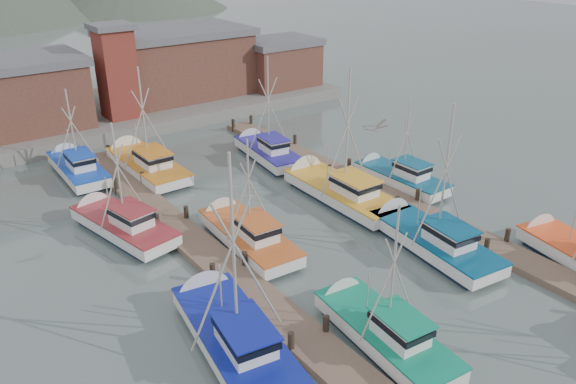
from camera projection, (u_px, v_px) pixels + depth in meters
ground at (386, 275)px, 30.75m from camera, size 260.00×260.00×0.00m
dock_left at (239, 281)px, 29.86m from camera, size 2.30×46.00×1.50m
dock_right at (418, 211)px, 37.38m from camera, size 2.30×46.00×1.50m
quay at (127, 109)px, 57.55m from camera, size 44.00×16.00×1.20m
shed_left at (9, 94)px, 48.61m from camera, size 12.72×8.48×6.20m
shed_center at (177, 62)px, 59.05m from camera, size 14.84×9.54×6.90m
shed_right at (279, 62)px, 63.12m from camera, size 8.48×6.36×5.20m
lookout_tower at (117, 71)px, 51.47m from camera, size 3.60×3.60×8.50m
boat_4 at (378, 328)px, 25.60m from camera, size 3.30×8.48×7.87m
boat_5 at (428, 238)px, 33.17m from camera, size 3.95×9.56×9.84m
boat_6 at (231, 332)px, 25.32m from camera, size 4.35×10.01×10.50m
boat_8 at (245, 233)px, 33.67m from camera, size 3.23×8.91×7.59m
boat_9 at (337, 189)px, 39.39m from camera, size 4.19×10.36×10.34m
boat_10 at (119, 223)px, 34.85m from camera, size 4.33×9.05×8.05m
boat_11 at (397, 176)px, 41.53m from camera, size 3.00×8.00×7.33m
boat_12 at (145, 163)px, 43.85m from camera, size 3.80×9.92×9.29m
boat_13 at (265, 150)px, 46.44m from camera, size 3.64×8.67×9.23m
boat_14 at (76, 167)px, 43.18m from camera, size 3.18×8.50×7.60m
gull_near at (375, 125)px, 24.65m from camera, size 1.55×0.65×0.24m
gull_far at (376, 129)px, 31.41m from camera, size 1.52×0.66×0.24m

